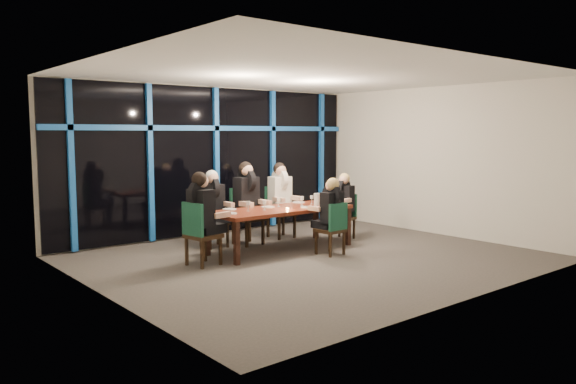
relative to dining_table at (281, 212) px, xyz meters
name	(u,v)px	position (x,y,z in m)	size (l,w,h in m)	color
room	(311,135)	(0.00, -0.80, 1.34)	(7.04, 7.00, 3.02)	#534D49
window_wall	(216,158)	(0.01, 2.13, 0.87)	(6.86, 0.43, 2.94)	black
dining_table	(281,212)	(0.00, 0.00, 0.00)	(2.60, 1.00, 0.75)	maroon
chair_far_left	(212,218)	(-0.77, 1.05, -0.15)	(0.47, 0.47, 0.95)	black
chair_far_mid	(245,213)	(-0.16, 0.87, -0.10)	(0.52, 0.52, 1.05)	black
chair_far_right	(279,209)	(0.76, 1.02, -0.12)	(0.49, 0.49, 1.01)	black
chair_end_left	(199,231)	(-1.74, -0.13, -0.12)	(0.53, 0.53, 1.00)	black
chair_end_right	(345,214)	(1.66, 0.07, -0.19)	(0.50, 0.50, 0.88)	black
chair_near_mid	(334,226)	(0.42, -0.89, -0.18)	(0.43, 0.43, 0.90)	black
diner_far_left	(213,197)	(-0.77, 0.97, 0.23)	(0.49, 0.61, 0.93)	black
diner_far_mid	(248,191)	(-0.15, 0.78, 0.32)	(0.54, 0.67, 1.02)	black
diner_far_right	(281,189)	(0.76, 0.93, 0.28)	(0.51, 0.64, 0.99)	silver
diner_end_left	(203,205)	(-1.65, -0.12, 0.28)	(0.66, 0.54, 0.98)	black
diner_end_right	(343,196)	(1.59, 0.05, 0.16)	(0.59, 0.51, 0.85)	black
diner_near_mid	(330,205)	(0.42, -0.82, 0.18)	(0.46, 0.57, 0.87)	black
plate_far_left	(229,209)	(-0.81, 0.41, 0.08)	(0.24, 0.24, 0.01)	white
plate_far_mid	(268,207)	(-0.11, 0.22, 0.08)	(0.24, 0.24, 0.01)	white
plate_far_right	(299,202)	(0.73, 0.37, 0.08)	(0.24, 0.24, 0.01)	white
plate_end_left	(230,213)	(-1.09, -0.03, 0.08)	(0.24, 0.24, 0.01)	white
plate_end_right	(328,203)	(1.05, -0.10, 0.08)	(0.24, 0.24, 0.01)	white
plate_near_mid	(307,207)	(0.40, -0.26, 0.08)	(0.24, 0.24, 0.01)	white
wine_bottle	(324,197)	(1.02, -0.03, 0.19)	(0.07, 0.07, 0.32)	black
water_pitcher	(317,199)	(0.75, -0.13, 0.18)	(0.14, 0.12, 0.22)	silver
tea_light	(287,209)	(-0.05, -0.24, 0.08)	(0.05, 0.05, 0.03)	#EF9E47
wine_glass_a	(264,203)	(-0.38, -0.03, 0.19)	(0.06, 0.06, 0.16)	silver
wine_glass_b	(279,200)	(0.09, 0.17, 0.19)	(0.06, 0.06, 0.16)	silver
wine_glass_c	(302,199)	(0.49, 0.00, 0.20)	(0.07, 0.07, 0.18)	silver
wine_glass_d	(248,204)	(-0.67, 0.05, 0.19)	(0.07, 0.07, 0.17)	silver
wine_glass_e	(312,198)	(0.81, 0.08, 0.18)	(0.06, 0.06, 0.16)	white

